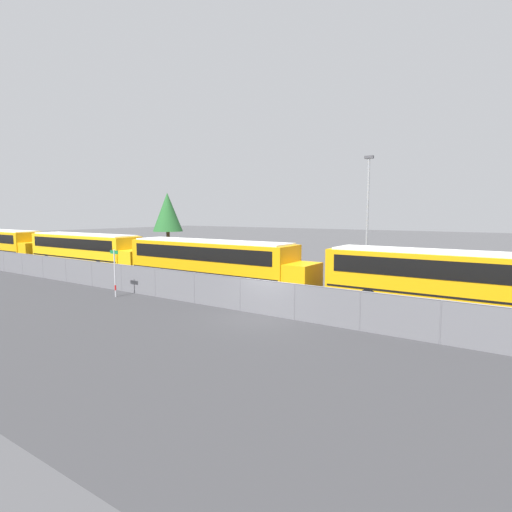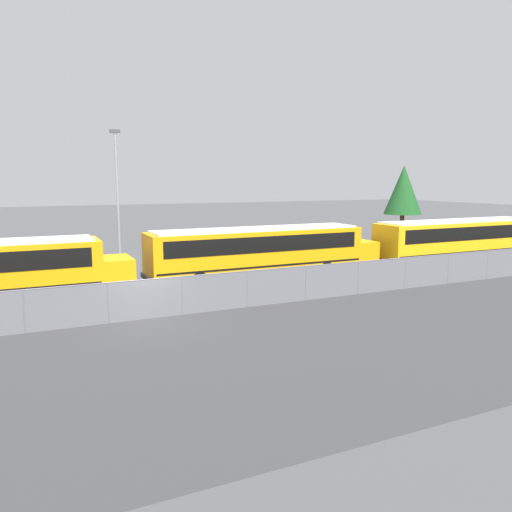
{
  "view_description": "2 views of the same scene",
  "coord_description": "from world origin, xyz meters",
  "px_view_note": "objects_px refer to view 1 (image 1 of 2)",
  "views": [
    {
      "loc": [
        9.99,
        -15.78,
        4.86
      ],
      "look_at": [
        -3.85,
        4.89,
        2.18
      ],
      "focal_mm": 28.0,
      "sensor_mm": 36.0,
      "label": 1
    },
    {
      "loc": [
        -4.43,
        -20.13,
        5.71
      ],
      "look_at": [
        6.94,
        4.08,
        1.64
      ],
      "focal_mm": 35.0,
      "sensor_mm": 36.0,
      "label": 2
    }
  ],
  "objects_px": {
    "school_bus_0": "(2,241)",
    "tree_0": "(168,212)",
    "school_bus_3": "(465,278)",
    "street_sign": "(115,272)",
    "school_bus_1": "(86,248)",
    "light_pole": "(367,215)",
    "school_bus_2": "(213,259)"
  },
  "relations": [
    {
      "from": "school_bus_0",
      "to": "tree_0",
      "type": "height_order",
      "value": "tree_0"
    },
    {
      "from": "school_bus_0",
      "to": "tree_0",
      "type": "relative_size",
      "value": 1.89
    },
    {
      "from": "school_bus_3",
      "to": "street_sign",
      "type": "distance_m",
      "value": 18.55
    },
    {
      "from": "school_bus_1",
      "to": "tree_0",
      "type": "distance_m",
      "value": 17.08
    },
    {
      "from": "school_bus_0",
      "to": "light_pole",
      "type": "xyz_separation_m",
      "value": [
        37.93,
        6.79,
        2.94
      ]
    },
    {
      "from": "school_bus_2",
      "to": "school_bus_0",
      "type": "bearing_deg",
      "value": 179.77
    },
    {
      "from": "school_bus_1",
      "to": "light_pole",
      "type": "relative_size",
      "value": 1.61
    },
    {
      "from": "school_bus_3",
      "to": "street_sign",
      "type": "height_order",
      "value": "school_bus_3"
    },
    {
      "from": "school_bus_0",
      "to": "school_bus_3",
      "type": "xyz_separation_m",
      "value": [
        44.78,
        0.48,
        0.0
      ]
    },
    {
      "from": "school_bus_0",
      "to": "school_bus_1",
      "type": "relative_size",
      "value": 1.0
    },
    {
      "from": "school_bus_3",
      "to": "street_sign",
      "type": "xyz_separation_m",
      "value": [
        -17.36,
        -6.54,
        -0.35
      ]
    },
    {
      "from": "school_bus_0",
      "to": "light_pole",
      "type": "height_order",
      "value": "light_pole"
    },
    {
      "from": "school_bus_1",
      "to": "school_bus_3",
      "type": "xyz_separation_m",
      "value": [
        29.82,
        0.2,
        0.0
      ]
    },
    {
      "from": "school_bus_0",
      "to": "light_pole",
      "type": "distance_m",
      "value": 38.65
    },
    {
      "from": "school_bus_0",
      "to": "tree_0",
      "type": "xyz_separation_m",
      "value": [
        8.88,
        15.93,
        3.15
      ]
    },
    {
      "from": "school_bus_1",
      "to": "street_sign",
      "type": "relative_size",
      "value": 5.08
    },
    {
      "from": "school_bus_0",
      "to": "school_bus_2",
      "type": "bearing_deg",
      "value": -0.23
    },
    {
      "from": "school_bus_0",
      "to": "tree_0",
      "type": "bearing_deg",
      "value": 60.86
    },
    {
      "from": "school_bus_2",
      "to": "tree_0",
      "type": "bearing_deg",
      "value": 142.53
    },
    {
      "from": "school_bus_3",
      "to": "light_pole",
      "type": "xyz_separation_m",
      "value": [
        -6.85,
        6.31,
        2.94
      ]
    },
    {
      "from": "school_bus_2",
      "to": "street_sign",
      "type": "xyz_separation_m",
      "value": [
        -2.4,
        -5.94,
        -0.35
      ]
    },
    {
      "from": "light_pole",
      "to": "tree_0",
      "type": "distance_m",
      "value": 30.46
    },
    {
      "from": "light_pole",
      "to": "school_bus_3",
      "type": "bearing_deg",
      "value": -42.67
    },
    {
      "from": "school_bus_3",
      "to": "tree_0",
      "type": "bearing_deg",
      "value": 156.71
    },
    {
      "from": "tree_0",
      "to": "school_bus_0",
      "type": "bearing_deg",
      "value": -119.14
    },
    {
      "from": "school_bus_3",
      "to": "street_sign",
      "type": "relative_size",
      "value": 5.08
    },
    {
      "from": "tree_0",
      "to": "school_bus_2",
      "type": "bearing_deg",
      "value": -37.47
    },
    {
      "from": "school_bus_2",
      "to": "light_pole",
      "type": "xyz_separation_m",
      "value": [
        8.11,
        6.91,
        2.94
      ]
    },
    {
      "from": "school_bus_0",
      "to": "school_bus_1",
      "type": "bearing_deg",
      "value": 1.07
    },
    {
      "from": "school_bus_0",
      "to": "street_sign",
      "type": "distance_m",
      "value": 28.09
    },
    {
      "from": "tree_0",
      "to": "school_bus_1",
      "type": "bearing_deg",
      "value": -68.78
    },
    {
      "from": "school_bus_0",
      "to": "street_sign",
      "type": "xyz_separation_m",
      "value": [
        27.43,
        -6.06,
        -0.35
      ]
    }
  ]
}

